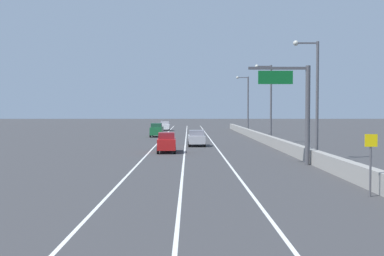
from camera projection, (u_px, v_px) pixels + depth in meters
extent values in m
plane|color=#38383A|center=(199.00, 138.00, 70.62)|extent=(320.00, 320.00, 0.00)
cube|color=silver|center=(159.00, 142.00, 61.59)|extent=(0.16, 130.00, 0.00)
cube|color=silver|center=(186.00, 142.00, 61.62)|extent=(0.16, 130.00, 0.00)
cube|color=silver|center=(212.00, 142.00, 61.64)|extent=(0.16, 130.00, 0.00)
cube|color=gray|center=(286.00, 147.00, 46.68)|extent=(0.60, 120.00, 1.10)
cylinder|color=#47474C|center=(308.00, 115.00, 35.75)|extent=(0.36, 0.36, 7.50)
cube|color=#47474C|center=(278.00, 68.00, 35.60)|extent=(4.50, 0.20, 0.20)
cube|color=#0C5923|center=(275.00, 77.00, 35.51)|extent=(2.60, 0.10, 1.00)
cylinder|color=#4C4C51|center=(370.00, 172.00, 22.63)|extent=(0.10, 0.10, 2.40)
cube|color=yellow|center=(371.00, 140.00, 22.54)|extent=(0.60, 0.04, 0.60)
cylinder|color=#4C4C51|center=(317.00, 101.00, 38.95)|extent=(0.24, 0.24, 9.78)
cube|color=#4C4C51|center=(307.00, 43.00, 38.77)|extent=(1.80, 0.12, 0.12)
sphere|color=beige|center=(296.00, 43.00, 38.76)|extent=(0.44, 0.44, 0.44)
cylinder|color=#4C4C51|center=(271.00, 104.00, 59.33)|extent=(0.24, 0.24, 9.78)
cube|color=#4C4C51|center=(264.00, 66.00, 59.15)|extent=(1.80, 0.12, 0.12)
sphere|color=beige|center=(257.00, 66.00, 59.14)|extent=(0.44, 0.44, 0.44)
cylinder|color=#4C4C51|center=(248.00, 106.00, 79.71)|extent=(0.24, 0.24, 9.78)
cube|color=#4C4C51|center=(243.00, 78.00, 79.52)|extent=(1.80, 0.12, 0.12)
sphere|color=beige|center=(237.00, 78.00, 79.52)|extent=(0.44, 0.44, 0.44)
cube|color=white|center=(165.00, 127.00, 96.91)|extent=(1.98, 4.29, 0.96)
cube|color=#96969E|center=(165.00, 123.00, 96.46)|extent=(1.71, 1.95, 0.60)
cylinder|color=black|center=(161.00, 129.00, 98.58)|extent=(0.23, 0.68, 0.68)
cylinder|color=black|center=(169.00, 129.00, 98.63)|extent=(0.23, 0.68, 0.68)
cylinder|color=black|center=(160.00, 129.00, 95.23)|extent=(0.23, 0.68, 0.68)
cylinder|color=black|center=(169.00, 129.00, 95.28)|extent=(0.23, 0.68, 0.68)
cube|color=#B7B7BC|center=(196.00, 139.00, 54.83)|extent=(1.94, 4.22, 0.91)
cube|color=gray|center=(197.00, 133.00, 54.38)|extent=(1.68, 1.91, 0.60)
cylinder|color=black|center=(189.00, 142.00, 56.47)|extent=(0.23, 0.68, 0.68)
cylinder|color=black|center=(203.00, 142.00, 56.51)|extent=(0.23, 0.68, 0.68)
cylinder|color=black|center=(189.00, 144.00, 53.19)|extent=(0.23, 0.68, 0.68)
cylinder|color=black|center=(205.00, 144.00, 53.23)|extent=(0.23, 0.68, 0.68)
cube|color=#196033|center=(157.00, 131.00, 73.77)|extent=(1.87, 4.73, 1.20)
cube|color=#1C4633|center=(156.00, 125.00, 73.27)|extent=(1.61, 2.14, 0.60)
cylinder|color=black|center=(153.00, 134.00, 75.70)|extent=(0.23, 0.68, 0.68)
cylinder|color=black|center=(163.00, 134.00, 75.69)|extent=(0.23, 0.68, 0.68)
cylinder|color=black|center=(150.00, 135.00, 71.90)|extent=(0.23, 0.68, 0.68)
cylinder|color=black|center=(161.00, 135.00, 71.89)|extent=(0.23, 0.68, 0.68)
cube|color=red|center=(167.00, 144.00, 46.55)|extent=(1.89, 4.56, 1.03)
cube|color=maroon|center=(167.00, 136.00, 46.07)|extent=(1.60, 2.07, 0.60)
cylinder|color=black|center=(159.00, 147.00, 48.34)|extent=(0.24, 0.69, 0.68)
cylinder|color=black|center=(175.00, 147.00, 48.40)|extent=(0.24, 0.69, 0.68)
cylinder|color=black|center=(158.00, 150.00, 44.74)|extent=(0.24, 0.69, 0.68)
cylinder|color=black|center=(175.00, 150.00, 44.80)|extent=(0.24, 0.69, 0.68)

